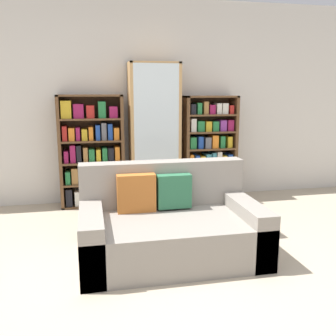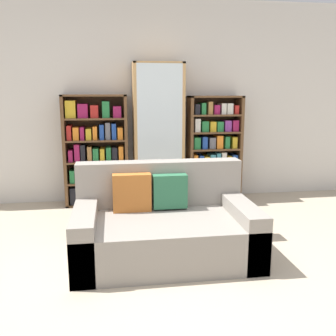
% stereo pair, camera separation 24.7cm
% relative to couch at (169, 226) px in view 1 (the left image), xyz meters
% --- Properties ---
extents(ground_plane, '(16.00, 16.00, 0.00)m').
position_rel_couch_xyz_m(ground_plane, '(-0.03, -0.69, -0.27)').
color(ground_plane, tan).
extents(wall_back, '(6.65, 0.06, 2.70)m').
position_rel_couch_xyz_m(wall_back, '(-0.03, 1.94, 1.08)').
color(wall_back, beige).
rests_on(wall_back, ground).
extents(couch, '(1.62, 0.99, 0.83)m').
position_rel_couch_xyz_m(couch, '(0.00, 0.00, 0.00)').
color(couch, gray).
rests_on(couch, ground).
extents(bookshelf_left, '(0.83, 0.32, 1.46)m').
position_rel_couch_xyz_m(bookshelf_left, '(-0.67, 1.74, 0.43)').
color(bookshelf_left, brown).
rests_on(bookshelf_left, ground).
extents(display_cabinet, '(0.66, 0.36, 1.87)m').
position_rel_couch_xyz_m(display_cabinet, '(0.16, 1.72, 0.65)').
color(display_cabinet, tan).
rests_on(display_cabinet, ground).
extents(bookshelf_right, '(0.73, 0.32, 1.44)m').
position_rel_couch_xyz_m(bookshelf_right, '(0.94, 1.74, 0.43)').
color(bookshelf_right, brown).
rests_on(bookshelf_right, ground).
extents(wine_bottle, '(0.08, 0.08, 0.34)m').
position_rel_couch_xyz_m(wine_bottle, '(0.85, 1.30, -0.14)').
color(wine_bottle, '#143819').
rests_on(wine_bottle, ground).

